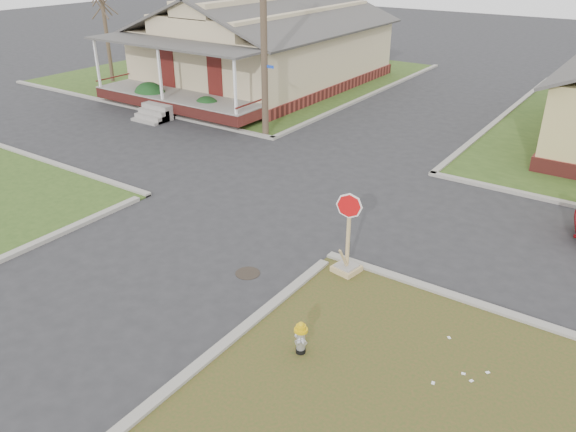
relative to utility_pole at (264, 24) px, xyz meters
The scene contains 11 objects.
ground 10.89m from the utility_pole, 64.74° to the right, with size 120.00×120.00×0.00m, color #27272A.
verge_far_left 13.48m from the utility_pole, 134.04° to the left, with size 19.00×19.00×0.05m, color #314B1B.
curbs 7.39m from the utility_pole, 42.88° to the right, with size 80.00×40.00×0.12m, color gray, non-canonical shape.
manhole 12.29m from the utility_pole, 55.75° to the right, with size 0.64×0.64×0.01m, color black.
corner_house 9.99m from the utility_pole, 126.69° to the left, with size 10.10×15.50×5.30m.
utility_pole is the anchor object (origin of this frame).
tree_far_left 14.31m from the utility_pole, 167.34° to the left, with size 0.22×0.22×4.90m, color #483829.
fire_hydrant 15.15m from the utility_pole, 50.58° to the right, with size 0.28×0.28×0.76m.
stop_sign 12.33m from the utility_pole, 43.14° to the right, with size 0.62×0.61×2.20m.
hedge_left 8.42m from the utility_pole, behind, with size 1.59×1.30×1.21m, color #133616.
hedge_right 5.63m from the utility_pole, behind, with size 1.37×1.12×1.05m, color #133616.
Camera 1 is at (10.01, -10.03, 7.69)m, focal length 35.00 mm.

